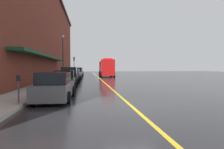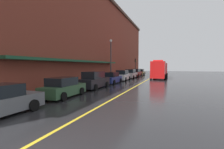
# 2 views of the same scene
# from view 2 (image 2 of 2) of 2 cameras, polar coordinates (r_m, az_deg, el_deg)

# --- Properties ---
(ground_plane) EXTENTS (112.00, 112.00, 0.00)m
(ground_plane) POSITION_cam_2_polar(r_m,az_deg,el_deg) (28.43, 11.73, -2.09)
(ground_plane) COLOR #232326
(sidewalk_left) EXTENTS (2.40, 70.00, 0.15)m
(sidewalk_left) POSITION_cam_2_polar(r_m,az_deg,el_deg) (29.97, -0.07, -1.62)
(sidewalk_left) COLOR #ADA8A0
(sidewalk_left) RESTS_ON ground
(lane_center_stripe) EXTENTS (0.16, 70.00, 0.01)m
(lane_center_stripe) POSITION_cam_2_polar(r_m,az_deg,el_deg) (28.43, 11.73, -2.08)
(lane_center_stripe) COLOR gold
(lane_center_stripe) RESTS_ON ground
(brick_building_left) EXTENTS (13.56, 64.00, 15.61)m
(brick_building_left) POSITION_cam_2_polar(r_m,az_deg,el_deg) (32.77, -13.22, 12.27)
(brick_building_left) COLOR maroon
(brick_building_left) RESTS_ON ground
(parked_car_1) EXTENTS (2.05, 4.30, 1.59)m
(parked_car_1) POSITION_cam_2_polar(r_m,az_deg,el_deg) (13.70, -16.52, -4.44)
(parked_car_1) COLOR #2D5133
(parked_car_1) RESTS_ON ground
(parked_car_2) EXTENTS (1.97, 4.87, 1.88)m
(parked_car_2) POSITION_cam_2_polar(r_m,az_deg,el_deg) (18.42, -6.18, -2.07)
(parked_car_2) COLOR black
(parked_car_2) RESTS_ON ground
(parked_car_3) EXTENTS (1.97, 4.54, 1.63)m
(parked_car_3) POSITION_cam_2_polar(r_m,az_deg,el_deg) (23.36, -0.17, -1.24)
(parked_car_3) COLOR navy
(parked_car_3) RESTS_ON ground
(parked_car_4) EXTENTS (2.15, 4.82, 1.77)m
(parked_car_4) POSITION_cam_2_polar(r_m,az_deg,el_deg) (28.51, 3.67, -0.35)
(parked_car_4) COLOR silver
(parked_car_4) RESTS_ON ground
(parked_car_5) EXTENTS (2.06, 4.82, 1.81)m
(parked_car_5) POSITION_cam_2_polar(r_m,az_deg,el_deg) (34.00, 6.52, 0.21)
(parked_car_5) COLOR silver
(parked_car_5) RESTS_ON ground
(parked_car_6) EXTENTS (2.21, 4.88, 1.81)m
(parked_car_6) POSITION_cam_2_polar(r_m,az_deg,el_deg) (39.58, 8.32, 0.58)
(parked_car_6) COLOR maroon
(parked_car_6) RESTS_ON ground
(parked_car_7) EXTENTS (2.08, 4.48, 1.64)m
(parked_car_7) POSITION_cam_2_polar(r_m,az_deg,el_deg) (45.79, 9.95, 0.80)
(parked_car_7) COLOR #A5844C
(parked_car_7) RESTS_ON ground
(fire_truck) EXTENTS (2.88, 9.26, 3.54)m
(fire_truck) POSITION_cam_2_polar(r_m,az_deg,el_deg) (33.76, 16.22, 1.52)
(fire_truck) COLOR red
(fire_truck) RESTS_ON ground
(parking_meter_0) EXTENTS (0.14, 0.18, 1.33)m
(parking_meter_0) POSITION_cam_2_polar(r_m,az_deg,el_deg) (35.30, 4.58, 0.67)
(parking_meter_0) COLOR #4C4C51
(parking_meter_0) RESTS_ON sidewalk_left
(street_lamp_left) EXTENTS (0.44, 0.44, 6.94)m
(street_lamp_left) POSITION_cam_2_polar(r_m,az_deg,el_deg) (28.79, -0.39, 6.80)
(street_lamp_left) COLOR #33383D
(street_lamp_left) RESTS_ON sidewalk_left
(traffic_light_near) EXTENTS (0.38, 0.36, 4.30)m
(traffic_light_near) POSITION_cam_2_polar(r_m,az_deg,el_deg) (45.04, 8.14, 3.82)
(traffic_light_near) COLOR #232326
(traffic_light_near) RESTS_ON sidewalk_left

